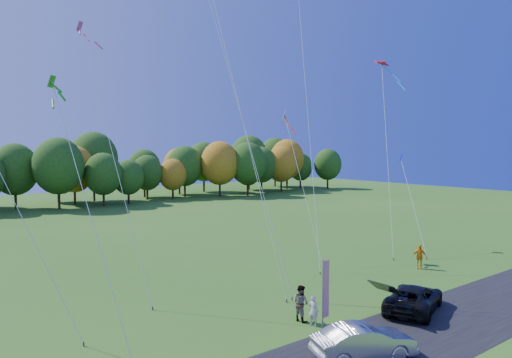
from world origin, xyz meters
TOP-DOWN VIEW (x-y plane):
  - ground at (0.00, 0.00)m, footprint 160.00×160.00m
  - asphalt_strip at (0.00, -4.00)m, footprint 90.00×6.00m
  - tree_line at (0.00, 55.00)m, footprint 116.00×12.00m
  - black_suv at (4.72, -1.89)m, footprint 5.67×4.12m
  - silver_sedan at (-2.26, -4.15)m, footprint 4.72×3.06m
  - person_tailgate_a at (-1.16, -0.07)m, footprint 0.47×0.62m
  - person_tailgate_b at (-1.18, 0.84)m, footprint 0.76×0.95m
  - person_east at (13.09, 3.26)m, footprint 1.03×1.05m
  - feather_flag at (-1.54, -1.20)m, footprint 0.49×0.11m
  - kite_delta_blue at (-0.26, 8.20)m, footprint 3.48×9.96m
  - kite_parafoil_orange at (9.58, 11.96)m, footprint 8.70×11.42m
  - kite_delta_red at (0.12, 8.89)m, footprint 2.74×9.64m
  - kite_parafoil_rainbow at (16.79, 9.01)m, footprint 7.21×6.43m
  - kite_diamond_yellow at (-12.94, 7.24)m, footprint 4.37×5.98m
  - kite_diamond_green at (-11.26, 2.78)m, footprint 1.97×5.15m
  - kite_diamond_white at (8.41, 10.75)m, footprint 2.21×6.70m
  - kite_diamond_pink at (-7.17, 10.07)m, footprint 2.10×6.40m
  - kite_diamond_blue_low at (17.64, 6.94)m, footprint 3.66×5.39m

SIDE VIEW (x-z plane):
  - ground at x=0.00m, z-range 0.00..0.00m
  - tree_line at x=0.00m, z-range -5.00..5.00m
  - asphalt_strip at x=0.00m, z-range 0.00..0.01m
  - black_suv at x=4.72m, z-range 0.00..1.43m
  - silver_sedan at x=-2.26m, z-range 0.00..1.47m
  - person_tailgate_a at x=-1.16m, z-range 0.00..1.54m
  - person_east at x=13.09m, z-range 0.00..1.77m
  - person_tailgate_b at x=-1.18m, z-range 0.00..1.87m
  - feather_flag at x=-1.54m, z-range 0.40..4.07m
  - kite_diamond_blue_low at x=17.64m, z-range -0.22..8.29m
  - kite_diamond_yellow at x=-12.94m, z-range -0.27..12.08m
  - kite_diamond_white at x=8.41m, z-range -0.21..12.15m
  - kite_diamond_green at x=-11.26m, z-range -0.11..12.20m
  - kite_diamond_pink at x=-7.17m, z-range -0.13..16.58m
  - kite_parafoil_rainbow at x=16.79m, z-range -0.11..17.01m
  - kite_delta_blue at x=-0.26m, z-range -0.09..26.74m
  - kite_delta_red at x=0.12m, z-range 2.85..26.65m
  - kite_parafoil_orange at x=9.58m, z-range -0.22..32.77m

